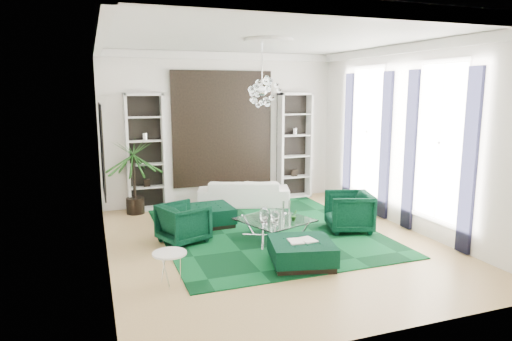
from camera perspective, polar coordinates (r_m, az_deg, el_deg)
name	(u,v)px	position (r m, az deg, el deg)	size (l,w,h in m)	color
floor	(273,243)	(8.82, 2.17, -9.07)	(6.00, 7.00, 0.02)	tan
ceiling	(275,36)	(8.38, 2.35, 16.44)	(6.00, 7.00, 0.02)	white
wall_back	(222,129)	(11.69, -4.27, 5.24)	(6.00, 0.02, 3.80)	white
wall_front	(392,178)	(5.34, 16.61, -0.94)	(6.00, 0.02, 3.80)	white
wall_left	(101,151)	(7.77, -18.78, 2.29)	(0.02, 7.00, 3.80)	white
wall_right	(409,138)	(9.92, 18.62, 3.88)	(0.02, 7.00, 3.80)	white
crown_molding	(275,43)	(8.37, 2.34, 15.69)	(6.00, 7.00, 0.18)	white
ceiling_medallion	(268,40)	(8.65, 1.56, 15.98)	(0.90, 0.90, 0.05)	white
tapestry	(223,129)	(11.65, -4.21, 5.22)	(2.50, 0.06, 2.80)	black
shelving_left	(146,153)	(11.18, -13.63, 2.19)	(0.90, 0.38, 2.80)	white
shelving_right	(295,146)	(12.23, 4.85, 3.09)	(0.90, 0.38, 2.80)	white
painting	(103,150)	(8.38, -18.59, 2.48)	(0.04, 1.30, 1.60)	black
window_near	(440,143)	(9.22, 21.99, 3.24)	(0.03, 1.10, 2.90)	white
curtain_near_a	(469,162)	(8.67, 25.13, 0.96)	(0.07, 0.30, 3.25)	black
curtain_near_b	(410,151)	(9.82, 18.72, 2.34)	(0.07, 0.30, 3.25)	black
window_far	(367,132)	(11.11, 13.73, 4.73)	(0.03, 1.10, 2.90)	white
curtain_far_a	(385,146)	(10.48, 15.87, 2.95)	(0.07, 0.30, 3.25)	black
curtain_far_b	(348,139)	(11.77, 11.44, 3.88)	(0.07, 0.30, 3.25)	black
rug	(265,230)	(9.55, 1.14, -7.42)	(4.20, 5.00, 0.02)	black
sofa	(244,193)	(11.46, -1.55, -2.79)	(2.24, 0.88, 0.66)	white
armchair_left	(183,223)	(8.84, -9.06, -6.51)	(0.80, 0.83, 0.75)	black
armchair_right	(349,212)	(9.59, 11.53, -5.07)	(0.87, 0.89, 0.81)	black
coffee_table	(275,229)	(8.94, 2.33, -7.34)	(1.20, 1.20, 0.41)	white
ottoman_side	(209,216)	(9.86, -5.91, -5.68)	(0.96, 0.96, 0.43)	black
ottoman_front	(302,253)	(7.74, 5.71, -10.20)	(1.01, 1.01, 0.41)	black
book	(302,240)	(7.67, 5.74, -8.67)	(0.46, 0.31, 0.03)	white
side_table	(170,269)	(7.07, -10.69, -11.99)	(0.51, 0.51, 0.49)	white
palm	(134,166)	(10.93, -15.06, 0.55)	(1.42, 1.42, 2.27)	#1E571A
chandelier	(262,91)	(8.45, 0.75, 9.87)	(0.72, 0.72, 0.64)	white
table_plant	(294,215)	(8.75, 4.79, -5.63)	(0.12, 0.10, 0.22)	#1E571A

